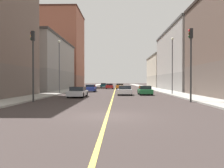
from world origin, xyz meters
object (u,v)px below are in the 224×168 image
building_right_distant (62,50)px  street_lamp_right_near (59,62)px  building_left_mid (195,60)px  traffic_light_left_near (191,55)px  building_left_far (170,72)px  street_lamp_left_near (172,60)px  building_right_midblock (36,65)px  car_orange (120,86)px  car_silver (78,92)px  car_blue (91,88)px  car_white (125,90)px  car_red (110,86)px  car_teal (103,85)px  car_green (145,90)px  traffic_light_right_near (33,57)px

building_right_distant → street_lamp_right_near: size_ratio=2.91×
building_left_mid → traffic_light_left_near: 30.01m
building_left_far → street_lamp_left_near: 41.12m
building_left_mid → building_right_midblock: (-33.66, -0.15, -0.95)m
car_orange → car_silver: size_ratio=0.96×
building_right_distant → car_orange: (17.93, -14.42, -10.93)m
building_right_distant → car_blue: 34.79m
street_lamp_left_near → car_orange: 26.34m
building_left_mid → car_white: (-15.25, -17.15, -5.73)m
building_left_far → car_white: (-15.25, -40.82, -4.21)m
street_lamp_right_near → building_left_mid: bearing=29.9°
car_red → car_white: bearing=-83.5°
building_right_midblock → car_teal: 27.91m
street_lamp_right_near → car_orange: 25.11m
car_silver → building_right_distant: bearing=105.8°
street_lamp_right_near → car_green: 13.62m
car_blue → traffic_light_left_near: bearing=-60.7°
car_white → building_left_far: bearing=69.5°
car_white → car_silver: 7.46m
car_green → car_silver: size_ratio=0.90×
traffic_light_left_near → building_left_mid: bearing=71.4°
building_right_midblock → car_blue: size_ratio=6.13×
building_left_mid → car_green: size_ratio=6.21×
building_right_distant → car_red: size_ratio=5.08×
car_green → car_red: size_ratio=0.88×
building_right_distant → car_red: building_right_distant is taller
street_lamp_right_near → car_red: street_lamp_right_near is taller
building_left_mid → street_lamp_left_near: 18.69m
building_right_distant → car_silver: bearing=-74.2°
building_left_far → car_white: size_ratio=5.14×
street_lamp_right_near → car_orange: size_ratio=1.86×
building_right_midblock → car_green: (21.25, -16.74, -4.79)m
car_orange → car_blue: car_orange is taller
car_teal → car_red: 14.84m
building_right_midblock → car_orange: (17.93, 8.58, -4.76)m
street_lamp_right_near → car_white: bearing=-15.2°
building_right_midblock → car_white: 25.51m
building_left_mid → traffic_light_right_near: building_left_mid is taller
car_orange → car_white: size_ratio=1.05×
car_silver → car_white: bearing=38.9°
car_orange → car_teal: (-5.00, 15.69, -0.03)m
building_left_mid → car_white: bearing=-131.6°
building_right_distant → car_red: (15.36, -13.37, -10.95)m
building_left_far → car_blue: bearing=-124.0°
building_right_distant → car_white: bearing=-65.3°
traffic_light_left_near → car_orange: traffic_light_left_near is taller
building_right_distant → car_teal: size_ratio=5.30×
traffic_light_left_near → car_red: (-8.74, 37.85, -3.67)m
car_orange → car_green: car_orange is taller
building_left_far → building_right_midblock: size_ratio=0.87×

